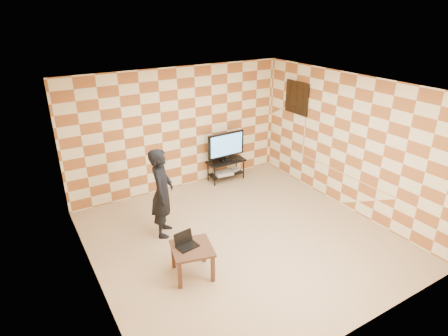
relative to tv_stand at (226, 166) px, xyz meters
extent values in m
plane|color=tan|center=(-1.03, -2.23, -0.36)|extent=(5.00, 5.00, 0.00)
cube|color=beige|center=(-1.03, 0.27, 0.99)|extent=(5.00, 0.02, 2.70)
cube|color=beige|center=(-1.03, -4.73, 0.99)|extent=(5.00, 0.02, 2.70)
cube|color=beige|center=(-3.53, -2.23, 0.99)|extent=(0.02, 5.00, 2.70)
cube|color=beige|center=(1.47, -2.23, 0.99)|extent=(0.02, 5.00, 2.70)
cube|color=white|center=(-1.03, -2.23, 2.34)|extent=(5.00, 5.00, 0.02)
cube|color=black|center=(1.44, -0.68, 1.59)|extent=(0.04, 0.72, 0.72)
cube|color=black|center=(1.44, -0.68, 1.59)|extent=(0.04, 0.03, 0.68)
cube|color=black|center=(1.44, -0.68, 1.59)|extent=(0.04, 0.68, 0.03)
cube|color=black|center=(0.00, 0.00, 0.12)|extent=(0.90, 0.41, 0.04)
cube|color=black|center=(0.00, 0.00, -0.20)|extent=(0.81, 0.36, 0.03)
cylinder|color=black|center=(-0.40, -0.16, -0.11)|extent=(0.03, 0.03, 0.50)
cylinder|color=black|center=(-0.40, 0.16, -0.11)|extent=(0.03, 0.03, 0.50)
cylinder|color=black|center=(0.40, -0.16, -0.11)|extent=(0.03, 0.03, 0.50)
cylinder|color=black|center=(0.40, 0.16, -0.11)|extent=(0.03, 0.03, 0.50)
cube|color=black|center=(0.00, 0.00, 0.15)|extent=(0.28, 0.18, 0.03)
cube|color=black|center=(0.00, 0.00, 0.20)|extent=(0.07, 0.05, 0.08)
cube|color=black|center=(0.00, 0.00, 0.53)|extent=(0.94, 0.08, 0.57)
cube|color=#4E98D0|center=(0.00, -0.03, 0.53)|extent=(0.84, 0.03, 0.49)
cube|color=#BCBCBE|center=(-0.09, -0.04, -0.16)|extent=(0.44, 0.34, 0.07)
cube|color=silver|center=(0.28, 0.02, -0.17)|extent=(0.22, 0.19, 0.04)
cube|color=#362318|center=(-2.22, -2.67, 0.12)|extent=(0.72, 0.72, 0.04)
cube|color=#362318|center=(-2.52, -2.86, -0.13)|extent=(0.07, 0.07, 0.46)
cube|color=#362318|center=(-2.41, -2.36, -0.13)|extent=(0.07, 0.07, 0.46)
cube|color=#362318|center=(-2.03, -2.97, -0.13)|extent=(0.07, 0.07, 0.46)
cube|color=#362318|center=(-1.92, -2.48, -0.13)|extent=(0.07, 0.07, 0.46)
cube|color=black|center=(-2.27, -2.62, 0.14)|extent=(0.34, 0.26, 0.02)
cube|color=black|center=(-2.29, -2.51, 0.25)|extent=(0.32, 0.10, 0.20)
imported|color=black|center=(-2.14, -1.37, 0.46)|extent=(0.65, 0.72, 1.65)
camera|label=1|loc=(-4.21, -6.94, 3.51)|focal=30.00mm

